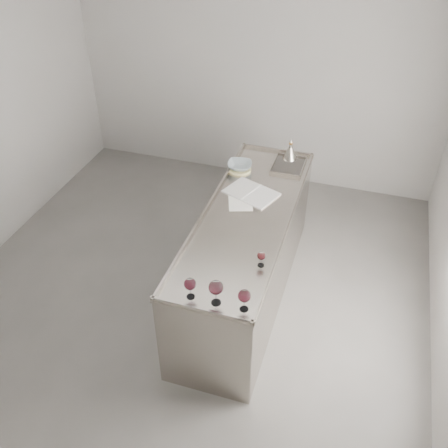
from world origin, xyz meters
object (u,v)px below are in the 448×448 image
(wine_funnel, at_px, (290,153))
(notebook, at_px, (251,193))
(ceramic_bowl, at_px, (240,166))
(counter, at_px, (246,255))
(wine_glass_right, at_px, (244,296))
(wine_glass_left, at_px, (190,284))
(wine_glass_small, at_px, (261,256))
(wine_glass_middle, at_px, (216,288))

(wine_funnel, bearing_deg, notebook, -105.80)
(ceramic_bowl, bearing_deg, counter, -68.68)
(wine_glass_right, distance_m, notebook, 1.46)
(counter, height_order, notebook, counter)
(ceramic_bowl, xyz_separation_m, wine_funnel, (0.43, 0.37, 0.02))
(counter, height_order, wine_glass_left, wine_glass_left)
(wine_glass_left, relative_size, wine_glass_small, 1.30)
(wine_glass_left, bearing_deg, counter, 83.57)
(wine_glass_middle, height_order, wine_glass_right, wine_glass_middle)
(ceramic_bowl, bearing_deg, wine_glass_left, -85.09)
(counter, bearing_deg, wine_glass_left, -96.43)
(counter, bearing_deg, wine_glass_right, -75.73)
(wine_glass_right, xyz_separation_m, wine_glass_small, (0.00, 0.48, -0.03))
(counter, relative_size, notebook, 4.41)
(wine_glass_middle, xyz_separation_m, wine_funnel, (0.08, 2.16, -0.07))
(wine_glass_right, height_order, notebook, wine_glass_right)
(counter, distance_m, wine_glass_left, 1.24)
(wine_glass_right, relative_size, notebook, 0.32)
(counter, height_order, wine_glass_small, wine_glass_small)
(wine_glass_right, relative_size, wine_glass_small, 1.35)
(wine_glass_right, xyz_separation_m, notebook, (-0.33, 1.42, -0.12))
(wine_glass_left, relative_size, wine_glass_right, 0.97)
(counter, xyz_separation_m, notebook, (-0.06, 0.34, 0.47))
(wine_glass_middle, relative_size, notebook, 0.37)
(counter, xyz_separation_m, wine_glass_small, (0.27, -0.60, 0.56))
(wine_glass_left, height_order, notebook, wine_glass_left)
(ceramic_bowl, bearing_deg, wine_glass_small, -67.21)
(counter, height_order, ceramic_bowl, ceramic_bowl)
(wine_glass_left, bearing_deg, wine_funnel, 82.72)
(wine_glass_small, xyz_separation_m, ceramic_bowl, (-0.55, 1.31, -0.04))
(wine_glass_left, xyz_separation_m, wine_glass_right, (0.40, 0.00, 0.00))
(wine_glass_right, xyz_separation_m, ceramic_bowl, (-0.55, 1.79, -0.08))
(counter, xyz_separation_m, wine_glass_left, (-0.12, -1.08, 0.59))
(counter, bearing_deg, wine_glass_small, -65.52)
(wine_glass_right, bearing_deg, wine_glass_middle, -180.00)
(wine_glass_middle, bearing_deg, wine_funnel, 87.77)
(wine_glass_middle, bearing_deg, ceramic_bowl, 100.93)
(counter, xyz_separation_m, wine_glass_right, (0.27, -1.08, 0.59))
(wine_glass_left, distance_m, wine_glass_right, 0.40)
(wine_glass_left, distance_m, ceramic_bowl, 1.79)
(wine_glass_middle, height_order, wine_glass_small, wine_glass_middle)
(notebook, bearing_deg, wine_glass_right, -55.25)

